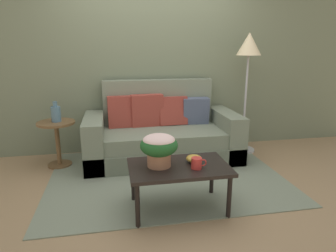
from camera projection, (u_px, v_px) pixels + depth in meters
ground_plane at (169, 183)px, 3.36m from camera, size 14.00×14.00×0.00m
wall_back at (152, 48)px, 4.20m from camera, size 6.40×0.12×2.93m
area_rug at (166, 176)px, 3.53m from camera, size 2.66×1.98×0.01m
couch at (161, 135)px, 4.04m from camera, size 2.00×0.92×1.04m
coffee_table at (179, 170)px, 2.73m from camera, size 0.91×0.57×0.44m
side_table at (57, 136)px, 3.75m from camera, size 0.46×0.46×0.58m
floor_lamp at (248, 57)px, 4.05m from camera, size 0.35×0.35×1.67m
potted_plant at (159, 146)px, 2.66m from camera, size 0.34×0.34×0.30m
coffee_mug at (197, 163)px, 2.64m from camera, size 0.14×0.09×0.10m
snack_bowl at (194, 159)px, 2.78m from camera, size 0.15×0.15×0.07m
table_vase at (56, 113)px, 3.68m from camera, size 0.12×0.12×0.25m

